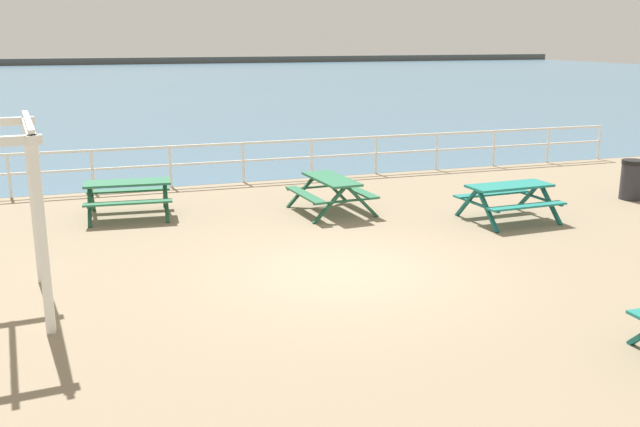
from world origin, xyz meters
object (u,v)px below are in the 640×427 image
object	(u,v)px
picnic_table_mid_centre	(331,186)
picnic_table_near_right	(128,190)
picnic_table_far_right	(509,193)
litter_bin	(632,180)

from	to	relation	value
picnic_table_mid_centre	picnic_table_near_right	bearing A→B (deg)	72.39
picnic_table_far_right	litter_bin	distance (m)	4.00
litter_bin	picnic_table_far_right	bearing A→B (deg)	-168.58
picnic_table_near_right	picnic_table_far_right	xyz separation A→B (m)	(7.60, -2.89, 0.00)
picnic_table_far_right	litter_bin	size ratio (longest dim) A/B	1.97
picnic_table_mid_centre	litter_bin	distance (m)	7.32
picnic_table_near_right	picnic_table_mid_centre	distance (m)	4.40
picnic_table_near_right	litter_bin	distance (m)	11.71
picnic_table_mid_centre	litter_bin	bearing A→B (deg)	-102.86
picnic_table_near_right	litter_bin	xyz separation A→B (m)	(11.52, -2.09, -0.10)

